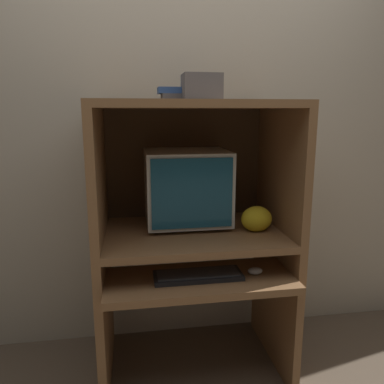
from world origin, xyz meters
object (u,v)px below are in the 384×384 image
Objects in this scene: crt_monitor at (187,187)px; storage_box at (201,87)px; book_stack at (177,95)px; snack_bag at (256,219)px; mouse at (255,271)px; keyboard at (198,275)px.

crt_monitor is 2.40× the size of storage_box.
book_stack is at bearing 140.38° from storage_box.
snack_bag is (0.34, -0.18, -0.15)m from crt_monitor.
snack_bag is 0.76m from book_stack.
storage_box reaches higher than crt_monitor.
book_stack is at bearing 157.64° from snack_bag.
mouse is at bearing -108.56° from snack_bag.
snack_bag is 0.86× the size of book_stack.
storage_box is at bearing -39.62° from book_stack.
mouse reaches higher than keyboard.
book_stack reaches higher than keyboard.
crt_monitor is 0.53m from storage_box.
storage_box is (-0.28, 0.07, 0.66)m from snack_bag.
mouse is 0.39× the size of book_stack.
crt_monitor is 2.73× the size of snack_bag.
keyboard is 2.29× the size of storage_box.
crt_monitor is 0.57m from mouse.
crt_monitor is at bearing 152.48° from snack_bag.
snack_bag is (0.34, 0.15, 0.22)m from keyboard.
storage_box is (0.05, 0.23, 0.88)m from keyboard.
keyboard is 2.25× the size of book_stack.
mouse is 0.45× the size of snack_bag.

